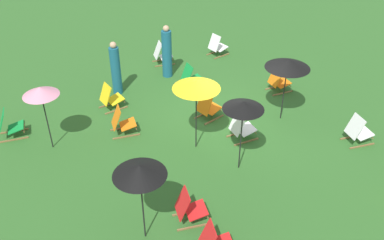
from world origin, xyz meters
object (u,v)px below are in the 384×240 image
object	(u,v)px
deckchair_12	(9,125)
umbrella_1	(196,85)
umbrella_4	(243,106)
deckchair_3	(191,78)
deckchair_9	(162,54)
deckchair_6	(358,131)
deckchair_10	(279,81)
deckchair_11	(122,122)
person_1	(116,70)
deckchair_0	(217,46)
deckchair_8	(208,107)
umbrella_2	(139,170)
umbrella_0	(288,63)
deckchair_1	(189,208)
deckchair_4	(241,128)
deckchair_7	(110,98)
umbrella_3	(40,92)
person_0	(167,53)

from	to	relation	value
deckchair_12	umbrella_1	bearing A→B (deg)	-113.84
umbrella_4	deckchair_3	bearing A→B (deg)	-11.33
deckchair_3	deckchair_9	xyz separation A→B (m)	(2.12, 0.10, 0.00)
deckchair_6	deckchair_10	size ratio (longest dim) A/B	1.00
deckchair_6	deckchair_11	bearing A→B (deg)	69.45
deckchair_12	person_1	distance (m)	3.60
umbrella_4	deckchair_12	bearing A→B (deg)	50.15
deckchair_6	person_1	xyz separation A→B (m)	(5.60, 4.83, 0.47)
deckchair_0	deckchair_8	xyz separation A→B (m)	(-3.68, 2.49, 0.00)
deckchair_8	umbrella_2	world-z (taller)	umbrella_2
deckchair_6	deckchair_8	world-z (taller)	same
deckchair_11	umbrella_0	size ratio (longest dim) A/B	0.43
deckchair_8	person_1	xyz separation A→B (m)	(2.68, 1.85, 0.47)
umbrella_1	deckchair_1	bearing A→B (deg)	148.83
deckchair_4	umbrella_1	xyz separation A→B (m)	(0.26, 1.26, 1.52)
deckchair_4	deckchair_6	size ratio (longest dim) A/B	1.00
umbrella_4	deckchair_8	bearing A→B (deg)	-10.25
deckchair_1	umbrella_4	distance (m)	2.61
deckchair_0	deckchair_4	world-z (taller)	same
deckchair_1	deckchair_7	xyz separation A→B (m)	(5.20, 0.01, 0.00)
deckchair_4	umbrella_3	size ratio (longest dim) A/B	0.46
deckchair_0	deckchair_1	distance (m)	8.53
person_0	umbrella_1	bearing A→B (deg)	107.34
deckchair_3	deckchair_10	world-z (taller)	same
umbrella_1	umbrella_4	world-z (taller)	umbrella_1
deckchair_7	deckchair_12	distance (m)	2.94
umbrella_2	umbrella_4	xyz separation A→B (m)	(0.96, -2.93, 0.05)
deckchair_0	umbrella_4	world-z (taller)	umbrella_4
deckchair_10	umbrella_2	xyz separation A→B (m)	(-3.65, 6.18, 1.41)
deckchair_3	umbrella_0	bearing A→B (deg)	-151.46
deckchair_0	umbrella_3	bearing A→B (deg)	102.99
deckchair_9	umbrella_4	world-z (taller)	umbrella_4
deckchair_4	deckchair_9	bearing A→B (deg)	2.44
person_0	deckchair_7	bearing A→B (deg)	57.34
person_0	deckchair_6	bearing A→B (deg)	147.80
deckchair_11	deckchair_4	bearing A→B (deg)	-112.05
deckchair_12	umbrella_0	distance (m)	7.83
deckchair_4	deckchair_6	xyz separation A→B (m)	(-1.60, -2.69, 0.00)
deckchair_7	deckchair_11	xyz separation A→B (m)	(-1.42, 0.14, 0.00)
deckchair_10	deckchair_7	bearing A→B (deg)	78.00
umbrella_3	deckchair_10	bearing A→B (deg)	-92.78
deckchair_11	deckchair_3	bearing A→B (deg)	-53.40
deckchair_0	deckchair_10	xyz separation A→B (m)	(-3.34, -0.35, 0.00)
deckchair_10	umbrella_3	bearing A→B (deg)	91.39
deckchair_7	person_0	size ratio (longest dim) A/B	0.45
umbrella_3	deckchair_4	bearing A→B (deg)	-113.40
deckchair_0	umbrella_1	xyz separation A→B (m)	(-4.76, 3.45, 1.52)
deckchair_6	deckchair_10	xyz separation A→B (m)	(3.27, 0.15, 0.00)
person_1	umbrella_4	bearing A→B (deg)	22.44
umbrella_2	umbrella_3	world-z (taller)	umbrella_2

